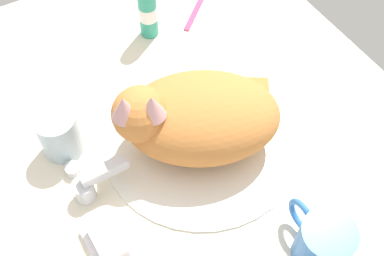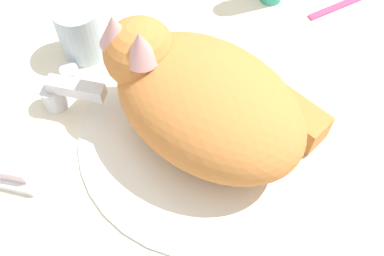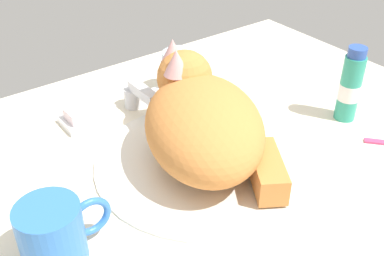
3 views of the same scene
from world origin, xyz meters
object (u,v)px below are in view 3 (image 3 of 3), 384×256
coffee_mug (54,234)px  rinse_cup (180,72)px  faucet (136,97)px  toothpaste_bottle (350,86)px  cat (203,119)px  soap_bar (85,112)px

coffee_mug → rinse_cup: 46.93cm
faucet → toothpaste_bottle: 40.15cm
coffee_mug → cat: bearing=12.1°
faucet → soap_bar: faucet is taller
faucet → coffee_mug: 37.95cm
faucet → coffee_mug: (-27.38, -26.23, 1.80)cm
cat → coffee_mug: size_ratio=2.62×
faucet → toothpaste_bottle: size_ratio=0.94×
soap_bar → toothpaste_bottle: (40.20, -27.66, 4.52)cm
soap_bar → toothpaste_bottle: 49.00cm
rinse_cup → soap_bar: bearing=178.2°
cat → rinse_cup: 23.63cm
faucet → toothpaste_bottle: bearing=-41.0°
cat → rinse_cup: cat is taller
coffee_mug → rinse_cup: (38.38, 27.01, -0.01)cm
toothpaste_bottle → rinse_cup: bearing=125.3°
coffee_mug → soap_bar: bearing=58.0°
toothpaste_bottle → faucet: bearing=139.0°
rinse_cup → soap_bar: (-21.07, 0.67, -2.15)cm
cat → soap_bar: (-10.74, 21.67, -5.44)cm
rinse_cup → coffee_mug: bearing=-144.9°
faucet → cat: bearing=-88.1°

